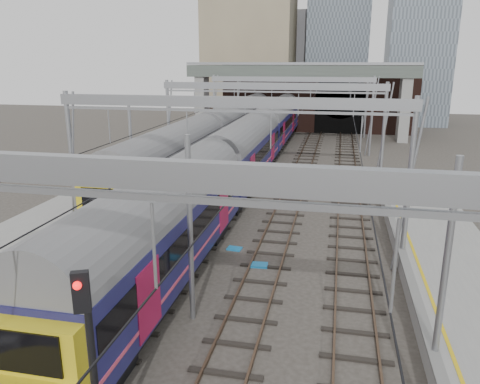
% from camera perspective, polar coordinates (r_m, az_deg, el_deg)
% --- Properties ---
extents(ground, '(160.00, 160.00, 0.00)m').
position_cam_1_polar(ground, '(16.87, -7.92, -18.37)').
color(ground, '#38332D').
rests_on(ground, ground).
extents(tracks, '(14.40, 80.00, 0.22)m').
position_cam_1_polar(tracks, '(30.02, 1.73, -2.54)').
color(tracks, '#4C3828').
rests_on(tracks, ground).
extents(overhead_line, '(16.80, 80.00, 8.00)m').
position_cam_1_polar(overhead_line, '(35.03, 3.75, 11.01)').
color(overhead_line, gray).
rests_on(overhead_line, ground).
extents(retaining_wall, '(28.00, 2.75, 9.00)m').
position_cam_1_polar(retaining_wall, '(65.30, 8.92, 11.05)').
color(retaining_wall, black).
rests_on(retaining_wall, ground).
extents(overbridge, '(28.00, 3.00, 9.25)m').
position_cam_1_polar(overbridge, '(59.32, 7.30, 13.50)').
color(overbridge, gray).
rests_on(overbridge, ground).
extents(city_skyline, '(37.50, 27.50, 60.00)m').
position_cam_1_polar(city_skyline, '(83.93, 11.07, 20.67)').
color(city_skyline, tan).
rests_on(city_skyline, ground).
extents(train_main, '(3.07, 70.94, 5.19)m').
position_cam_1_polar(train_main, '(44.72, 2.81, 6.98)').
color(train_main, black).
rests_on(train_main, ground).
extents(train_second, '(3.10, 71.56, 5.23)m').
position_cam_1_polar(train_second, '(57.21, 0.78, 8.92)').
color(train_second, black).
rests_on(train_second, ground).
extents(signal_near_left, '(0.34, 0.45, 4.43)m').
position_cam_1_polar(signal_near_left, '(18.85, -16.79, -5.42)').
color(signal_near_left, black).
rests_on(signal_near_left, ground).
extents(signal_near_centre, '(0.41, 0.48, 5.16)m').
position_cam_1_polar(signal_near_centre, '(11.46, -17.83, -17.77)').
color(signal_near_centre, black).
rests_on(signal_near_centre, ground).
extents(equip_cover_a, '(0.97, 0.75, 0.10)m').
position_cam_1_polar(equip_cover_a, '(23.33, -8.68, -8.14)').
color(equip_cover_a, '#1A7FC7').
rests_on(equip_cover_a, ground).
extents(equip_cover_b, '(0.78, 0.60, 0.09)m').
position_cam_1_polar(equip_cover_b, '(24.36, -0.69, -6.91)').
color(equip_cover_b, '#1A7FC7').
rests_on(equip_cover_b, ground).
extents(equip_cover_c, '(0.88, 0.65, 0.10)m').
position_cam_1_polar(equip_cover_c, '(22.51, 2.31, -8.88)').
color(equip_cover_c, '#1A7FC7').
rests_on(equip_cover_c, ground).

